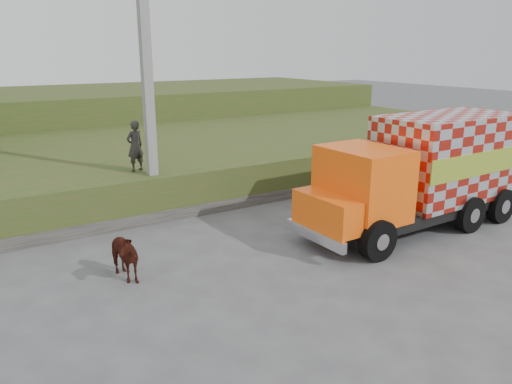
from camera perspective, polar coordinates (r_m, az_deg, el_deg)
ground at (r=13.61m, az=-0.42°, el=-7.58°), size 120.00×120.00×0.00m
embankment at (r=22.14m, az=-14.14°, el=3.26°), size 40.00×12.00×1.50m
embankment_far at (r=33.51m, az=-20.77°, el=8.20°), size 40.00×12.00×3.00m
retaining_strip at (r=16.36m, az=-14.25°, el=-3.20°), size 16.00×0.50×0.40m
utility_pole at (r=16.26m, az=-12.24°, el=10.81°), size 1.20×0.30×8.00m
cargo_truck at (r=16.37m, az=18.66°, el=2.25°), size 7.83×2.83×3.47m
cow at (r=12.66m, az=-15.24°, el=-6.96°), size 0.89×1.57×1.26m
pedestrian at (r=17.11m, az=-13.65°, el=5.13°), size 0.71×0.56×1.70m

